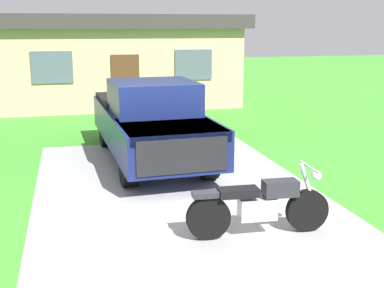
{
  "coord_description": "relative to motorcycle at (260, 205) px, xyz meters",
  "views": [
    {
      "loc": [
        -1.89,
        -8.81,
        3.07
      ],
      "look_at": [
        0.31,
        0.05,
        0.9
      ],
      "focal_mm": 46.29,
      "sensor_mm": 36.0,
      "label": 1
    }
  ],
  "objects": [
    {
      "name": "pickup_truck",
      "position": [
        -0.9,
        4.72,
        0.48
      ],
      "size": [
        2.27,
        5.71,
        1.9
      ],
      "color": "black",
      "rests_on": "ground"
    },
    {
      "name": "neighbor_house",
      "position": [
        -0.69,
        13.88,
        1.32
      ],
      "size": [
        9.6,
        5.6,
        3.5
      ],
      "color": "tan",
      "rests_on": "ground"
    },
    {
      "name": "motorcycle",
      "position": [
        0.0,
        0.0,
        0.0
      ],
      "size": [
        2.21,
        0.7,
        1.09
      ],
      "color": "black",
      "rests_on": "ground"
    },
    {
      "name": "ground_plane",
      "position": [
        -0.78,
        2.29,
        -0.47
      ],
      "size": [
        80.0,
        80.0,
        0.0
      ],
      "primitive_type": "plane",
      "color": "green"
    },
    {
      "name": "driveway_pad",
      "position": [
        -0.78,
        2.29,
        -0.47
      ],
      "size": [
        5.28,
        8.45,
        0.01
      ],
      "primitive_type": "cube",
      "color": "#9E9E9E",
      "rests_on": "ground"
    }
  ]
}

